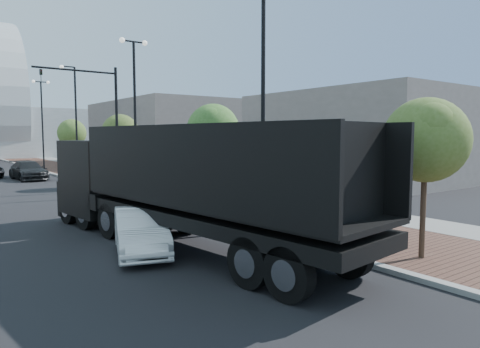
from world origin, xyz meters
TOP-DOWN VIEW (x-y plane):
  - sidewalk at (3.50, 40.00)m, footprint 7.00×140.00m
  - concrete_strip at (6.20, 40.00)m, footprint 2.40×140.00m
  - curb at (0.00, 40.00)m, footprint 0.30×140.00m
  - dump_truck at (-3.31, 11.57)m, footprint 4.59×14.27m
  - white_sedan at (-4.50, 9.74)m, footprint 2.68×4.40m
  - dark_car_far at (-2.71, 36.31)m, footprint 2.45×5.35m
  - pedestrian at (4.91, 17.24)m, footprint 0.67×0.56m
  - streetlight_1 at (0.49, 10.00)m, footprint 1.44×0.56m
  - streetlight_2 at (0.60, 22.00)m, footprint 1.72×0.56m
  - streetlight_3 at (0.49, 34.00)m, footprint 1.44×0.56m
  - streetlight_4 at (0.60, 46.00)m, footprint 1.72×0.56m
  - traffic_mast at (-0.30, 25.00)m, footprint 5.09×0.20m
  - tree_0 at (1.65, 4.02)m, footprint 2.43×2.39m
  - tree_1 at (1.65, 15.02)m, footprint 2.58×2.56m
  - tree_2 at (1.65, 27.02)m, footprint 2.60×2.59m
  - tree_3 at (1.65, 39.02)m, footprint 2.58×2.57m
  - commercial_block_ne at (16.00, 50.00)m, footprint 12.00×22.00m
  - commercial_block_e at (18.00, 20.00)m, footprint 10.00×16.00m
  - utility_cover_1 at (2.40, 8.00)m, footprint 0.50×0.50m
  - utility_cover_2 at (2.40, 19.00)m, footprint 0.50×0.50m

SIDE VIEW (x-z plane):
  - sidewalk at x=3.50m, z-range 0.00..0.12m
  - concrete_strip at x=6.20m, z-range 0.00..0.13m
  - curb at x=0.00m, z-range 0.00..0.14m
  - utility_cover_1 at x=2.40m, z-range 0.12..0.14m
  - utility_cover_2 at x=2.40m, z-range 0.12..0.14m
  - white_sedan at x=-4.50m, z-range 0.00..1.37m
  - dark_car_far at x=-2.71m, z-range 0.00..1.52m
  - pedestrian at x=4.91m, z-range 0.00..1.57m
  - dump_truck at x=-3.31m, z-range -0.31..3.62m
  - tree_0 at x=1.65m, z-range 1.14..5.83m
  - commercial_block_e at x=18.00m, z-range 0.00..7.00m
  - tree_2 at x=1.65m, z-range 1.25..6.37m
  - tree_3 at x=1.65m, z-range 1.27..6.40m
  - tree_1 at x=1.65m, z-range 1.28..6.43m
  - commercial_block_ne at x=16.00m, z-range 0.00..8.00m
  - streetlight_1 at x=0.49m, z-range -0.26..8.95m
  - streetlight_3 at x=0.49m, z-range -0.26..8.95m
  - streetlight_2 at x=0.60m, z-range 0.18..9.46m
  - streetlight_4 at x=0.60m, z-range 0.18..9.46m
  - traffic_mast at x=-0.30m, z-range 0.98..8.98m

